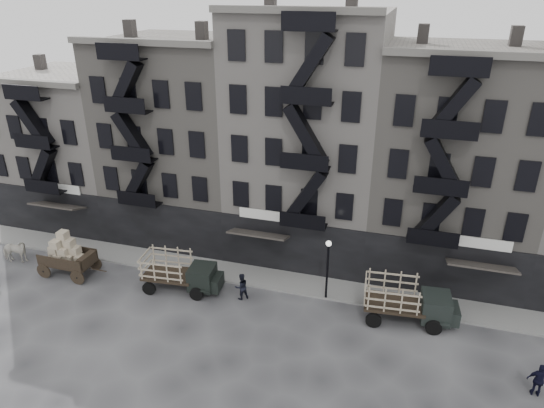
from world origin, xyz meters
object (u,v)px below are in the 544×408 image
(horse, at_px, (15,252))
(wagon, at_px, (65,251))
(stake_truck_east, at_px, (408,299))
(policeman, at_px, (539,380))
(pedestrian_mid, at_px, (241,287))
(stake_truck_west, at_px, (180,270))

(horse, distance_m, wagon, 4.72)
(stake_truck_east, relative_size, policeman, 3.01)
(horse, bearing_deg, pedestrian_mid, -98.59)
(horse, bearing_deg, stake_truck_west, -98.65)
(stake_truck_east, height_order, pedestrian_mid, stake_truck_east)
(stake_truck_east, xyz_separation_m, policeman, (6.44, -4.17, -0.63))
(horse, height_order, wagon, wagon)
(horse, height_order, pedestrian_mid, pedestrian_mid)
(horse, relative_size, policeman, 1.14)
(stake_truck_east, relative_size, pedestrian_mid, 3.08)
(pedestrian_mid, height_order, policeman, policeman)
(pedestrian_mid, bearing_deg, policeman, 126.39)
(wagon, distance_m, stake_truck_east, 22.87)
(stake_truck_west, height_order, pedestrian_mid, stake_truck_west)
(wagon, bearing_deg, policeman, -4.84)
(horse, distance_m, stake_truck_east, 27.49)
(stake_truck_west, height_order, policeman, stake_truck_west)
(stake_truck_west, height_order, stake_truck_east, stake_truck_east)
(pedestrian_mid, xyz_separation_m, policeman, (16.67, -3.41, 0.02))
(wagon, height_order, stake_truck_east, wagon)
(wagon, bearing_deg, stake_truck_east, 4.09)
(stake_truck_east, distance_m, pedestrian_mid, 10.28)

